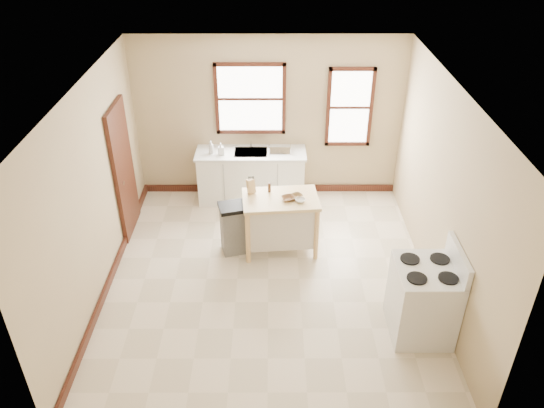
{
  "coord_description": "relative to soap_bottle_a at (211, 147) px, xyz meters",
  "views": [
    {
      "loc": [
        0.04,
        -5.84,
        4.87
      ],
      "look_at": [
        0.05,
        0.4,
        1.0
      ],
      "focal_mm": 35.0,
      "sensor_mm": 36.0,
      "label": 1
    }
  ],
  "objects": [
    {
      "name": "faucet",
      "position": [
        0.66,
        0.23,
        -0.0
      ],
      "size": [
        0.03,
        0.03,
        0.22
      ],
      "primitive_type": "cylinder",
      "color": "silver",
      "rests_on": "sink_counter"
    },
    {
      "name": "knife_block",
      "position": [
        0.7,
        -1.26,
        -0.03
      ],
      "size": [
        0.14,
        0.14,
        0.2
      ],
      "primitive_type": null,
      "rotation": [
        0.0,
        0.0,
        0.49
      ],
      "color": "tan",
      "rests_on": "kitchen_island"
    },
    {
      "name": "gas_stove",
      "position": [
        2.84,
        -3.14,
        -0.41
      ],
      "size": [
        0.78,
        0.79,
        1.24
      ],
      "primitive_type": null,
      "color": "silver",
      "rests_on": "ground"
    },
    {
      "name": "soap_bottle_b",
      "position": [
        0.17,
        -0.05,
        -0.01
      ],
      "size": [
        0.11,
        0.11,
        0.21
      ],
      "primitive_type": "imported",
      "rotation": [
        0.0,
        0.0,
        0.21
      ],
      "color": "#B2B2B2",
      "rests_on": "sink_counter"
    },
    {
      "name": "sink_counter",
      "position": [
        0.66,
        0.05,
        -0.57
      ],
      "size": [
        1.86,
        0.62,
        0.92
      ],
      "primitive_type": null,
      "color": "white",
      "rests_on": "ground"
    },
    {
      "name": "kitchen_island",
      "position": [
        1.14,
        -1.42,
        -0.58
      ],
      "size": [
        1.16,
        0.79,
        0.9
      ],
      "primitive_type": null,
      "rotation": [
        0.0,
        0.0,
        0.09
      ],
      "color": "#EDD28B",
      "rests_on": "ground"
    },
    {
      "name": "wall_right",
      "position": [
        3.21,
        -2.15,
        0.37
      ],
      "size": [
        0.04,
        5.0,
        2.8
      ],
      "primitive_type": "cube",
      "color": "tan",
      "rests_on": "ground"
    },
    {
      "name": "trash_bin",
      "position": [
        0.44,
        -1.47,
        -0.63
      ],
      "size": [
        0.49,
        0.44,
        0.8
      ],
      "primitive_type": null,
      "rotation": [
        0.0,
        0.0,
        0.26
      ],
      "color": "slate",
      "rests_on": "ground"
    },
    {
      "name": "bowl_c",
      "position": [
        1.42,
        -1.53,
        -0.11
      ],
      "size": [
        0.15,
        0.15,
        0.05
      ],
      "primitive_type": "imported",
      "rotation": [
        0.0,
        0.0,
        0.05
      ],
      "color": "white",
      "rests_on": "kitchen_island"
    },
    {
      "name": "baseboard_back",
      "position": [
        0.96,
        0.32,
        -0.97
      ],
      "size": [
        4.5,
        0.04,
        0.12
      ],
      "primitive_type": "cube",
      "color": "#35130E",
      "rests_on": "ground"
    },
    {
      "name": "floor",
      "position": [
        0.96,
        -2.15,
        -1.03
      ],
      "size": [
        5.0,
        5.0,
        0.0
      ],
      "primitive_type": "plane",
      "color": "beige",
      "rests_on": "ground"
    },
    {
      "name": "window_main",
      "position": [
        0.66,
        0.33,
        0.72
      ],
      "size": [
        1.17,
        0.06,
        1.22
      ],
      "primitive_type": null,
      "color": "#35130E",
      "rests_on": "wall_back"
    },
    {
      "name": "dish_rack",
      "position": [
        1.15,
        0.06,
        -0.07
      ],
      "size": [
        0.45,
        0.39,
        0.09
      ],
      "primitive_type": null,
      "rotation": [
        0.0,
        0.0,
        -0.36
      ],
      "color": "silver",
      "rests_on": "sink_counter"
    },
    {
      "name": "bowl_a",
      "position": [
        1.24,
        -1.47,
        -0.11
      ],
      "size": [
        0.24,
        0.24,
        0.05
      ],
      "primitive_type": "imported",
      "rotation": [
        0.0,
        0.0,
        0.41
      ],
      "color": "brown",
      "rests_on": "kitchen_island"
    },
    {
      "name": "pepper_grinder",
      "position": [
        0.97,
        -1.24,
        -0.06
      ],
      "size": [
        0.05,
        0.05,
        0.15
      ],
      "primitive_type": "cylinder",
      "rotation": [
        0.0,
        0.0,
        -0.19
      ],
      "color": "#402411",
      "rests_on": "kitchen_island"
    },
    {
      "name": "bowl_b",
      "position": [
        1.37,
        -1.4,
        -0.11
      ],
      "size": [
        0.22,
        0.22,
        0.04
      ],
      "primitive_type": "imported",
      "rotation": [
        0.0,
        0.0,
        0.55
      ],
      "color": "brown",
      "rests_on": "kitchen_island"
    },
    {
      "name": "soap_bottle_a",
      "position": [
        0.0,
        0.0,
        0.0
      ],
      "size": [
        0.11,
        0.11,
        0.23
      ],
      "primitive_type": "imported",
      "rotation": [
        0.0,
        0.0,
        -0.28
      ],
      "color": "#B2B2B2",
      "rests_on": "sink_counter"
    },
    {
      "name": "wall_back",
      "position": [
        0.96,
        0.35,
        0.37
      ],
      "size": [
        4.5,
        0.04,
        2.8
      ],
      "primitive_type": "cube",
      "color": "tan",
      "rests_on": "ground"
    },
    {
      "name": "door_left",
      "position": [
        -1.25,
        -0.85,
        0.02
      ],
      "size": [
        0.06,
        0.9,
        2.1
      ],
      "primitive_type": "cube",
      "color": "#35130E",
      "rests_on": "ground"
    },
    {
      "name": "ceiling",
      "position": [
        0.96,
        -2.15,
        1.77
      ],
      "size": [
        5.0,
        5.0,
        0.0
      ],
      "primitive_type": "plane",
      "rotation": [
        3.14,
        0.0,
        0.0
      ],
      "color": "white",
      "rests_on": "ground"
    },
    {
      "name": "baseboard_left",
      "position": [
        -1.26,
        -2.15,
        -0.97
      ],
      "size": [
        0.04,
        5.0,
        0.12
      ],
      "primitive_type": "cube",
      "color": "#35130E",
      "rests_on": "ground"
    },
    {
      "name": "wall_left",
      "position": [
        -1.29,
        -2.15,
        0.37
      ],
      "size": [
        0.04,
        5.0,
        2.8
      ],
      "primitive_type": "cube",
      "color": "tan",
      "rests_on": "ground"
    },
    {
      "name": "window_side",
      "position": [
        2.31,
        0.33,
        0.57
      ],
      "size": [
        0.77,
        0.06,
        1.37
      ],
      "primitive_type": null,
      "color": "#35130E",
      "rests_on": "wall_back"
    }
  ]
}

